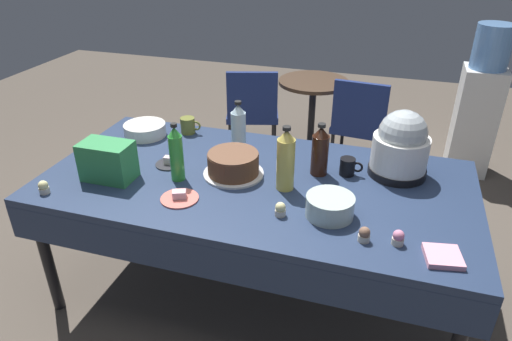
{
  "coord_description": "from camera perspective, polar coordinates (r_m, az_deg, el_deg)",
  "views": [
    {
      "loc": [
        0.62,
        -1.99,
        1.94
      ],
      "look_at": [
        0.0,
        0.0,
        0.8
      ],
      "focal_mm": 32.51,
      "sensor_mm": 36.0,
      "label": 1
    }
  ],
  "objects": [
    {
      "name": "dessert_plate_sage",
      "position": [
        2.77,
        -18.48,
        1.89
      ],
      "size": [
        0.18,
        0.18,
        0.04
      ],
      "color": "#8CA87F",
      "rests_on": "potluck_table"
    },
    {
      "name": "frosted_layer_cake",
      "position": [
        2.41,
        -2.81,
        0.77
      ],
      "size": [
        0.32,
        0.32,
        0.13
      ],
      "color": "silver",
      "rests_on": "potluck_table"
    },
    {
      "name": "cupcake_rose",
      "position": [
        1.99,
        13.17,
        -7.69
      ],
      "size": [
        0.05,
        0.05,
        0.07
      ],
      "color": "beige",
      "rests_on": "potluck_table"
    },
    {
      "name": "round_cafe_table",
      "position": [
        4.12,
        6.94,
        8.01
      ],
      "size": [
        0.6,
        0.6,
        0.72
      ],
      "color": "#473323",
      "rests_on": "ground"
    },
    {
      "name": "soda_bottle_lime_soda",
      "position": [
        2.36,
        -9.78,
        2.02
      ],
      "size": [
        0.07,
        0.07,
        0.31
      ],
      "color": "green",
      "rests_on": "potluck_table"
    },
    {
      "name": "cupcake_cocoa",
      "position": [
        2.1,
        3.01,
        -4.81
      ],
      "size": [
        0.05,
        0.05,
        0.07
      ],
      "color": "beige",
      "rests_on": "potluck_table"
    },
    {
      "name": "soda_bottle_water",
      "position": [
        2.65,
        -2.17,
        5.27
      ],
      "size": [
        0.09,
        0.09,
        0.3
      ],
      "color": "silver",
      "rests_on": "potluck_table"
    },
    {
      "name": "coffee_mug_black",
      "position": [
        2.46,
        11.24,
        0.48
      ],
      "size": [
        0.12,
        0.08,
        0.09
      ],
      "color": "black",
      "rests_on": "potluck_table"
    },
    {
      "name": "ceramic_snack_bowl",
      "position": [
        2.95,
        -13.5,
        4.9
      ],
      "size": [
        0.26,
        0.26,
        0.08
      ],
      "primitive_type": "cylinder",
      "color": "silver",
      "rests_on": "potluck_table"
    },
    {
      "name": "water_cooler",
      "position": [
        4.22,
        25.65,
        7.2
      ],
      "size": [
        0.32,
        0.32,
        1.24
      ],
      "color": "silver",
      "rests_on": "ground"
    },
    {
      "name": "coffee_mug_olive",
      "position": [
        2.93,
        -8.34,
        5.51
      ],
      "size": [
        0.13,
        0.09,
        0.1
      ],
      "color": "olive",
      "rests_on": "potluck_table"
    },
    {
      "name": "potluck_table",
      "position": [
        2.43,
        -0.0,
        -2.32
      ],
      "size": [
        2.2,
        1.1,
        0.75
      ],
      "color": "navy",
      "rests_on": "ground"
    },
    {
      "name": "soda_bottle_cola",
      "position": [
        2.41,
        7.88,
        2.38
      ],
      "size": [
        0.09,
        0.09,
        0.28
      ],
      "color": "#33190F",
      "rests_on": "potluck_table"
    },
    {
      "name": "cupcake_mint",
      "position": [
        2.49,
        -24.67,
        -1.9
      ],
      "size": [
        0.05,
        0.05,
        0.07
      ],
      "color": "beige",
      "rests_on": "potluck_table"
    },
    {
      "name": "paper_napkin_stack",
      "position": [
        2.0,
        22.02,
        -9.78
      ],
      "size": [
        0.16,
        0.16,
        0.02
      ],
      "primitive_type": "cube",
      "rotation": [
        0.0,
        0.0,
        0.18
      ],
      "color": "pink",
      "rests_on": "potluck_table"
    },
    {
      "name": "slow_cooker",
      "position": [
        2.48,
        17.38,
        2.87
      ],
      "size": [
        0.3,
        0.3,
        0.35
      ],
      "color": "black",
      "rests_on": "potluck_table"
    },
    {
      "name": "glass_salad_bowl",
      "position": [
        2.11,
        9.08,
        -4.35
      ],
      "size": [
        0.22,
        0.22,
        0.1
      ],
      "primitive_type": "cylinder",
      "color": "#B2C6BC",
      "rests_on": "potluck_table"
    },
    {
      "name": "maroon_chair_left",
      "position": [
        4.03,
        -0.43,
        7.63
      ],
      "size": [
        0.55,
        0.55,
        0.85
      ],
      "color": "navy",
      "rests_on": "ground"
    },
    {
      "name": "dessert_plate_coral",
      "position": [
        2.25,
        -9.39,
        -3.27
      ],
      "size": [
        0.18,
        0.18,
        0.05
      ],
      "color": "#E07266",
      "rests_on": "potluck_table"
    },
    {
      "name": "soda_bottle_ginger_ale",
      "position": [
        2.25,
        3.67,
        1.26
      ],
      "size": [
        0.09,
        0.09,
        0.33
      ],
      "color": "gold",
      "rests_on": "potluck_table"
    },
    {
      "name": "ground",
      "position": [
        2.85,
        -0.0,
        -14.27
      ],
      "size": [
        9.0,
        9.0,
        0.0
      ],
      "primitive_type": "plane",
      "color": "brown"
    },
    {
      "name": "maroon_chair_right",
      "position": [
        3.86,
        12.76,
        5.97
      ],
      "size": [
        0.48,
        0.48,
        0.85
      ],
      "color": "navy",
      "rests_on": "ground"
    },
    {
      "name": "soda_carton",
      "position": [
        2.48,
        -17.78,
        1.13
      ],
      "size": [
        0.26,
        0.16,
        0.2
      ],
      "primitive_type": "cube",
      "rotation": [
        0.0,
        0.0,
        0.01
      ],
      "color": "#338C4C",
      "rests_on": "potluck_table"
    },
    {
      "name": "cupcake_vanilla",
      "position": [
        2.01,
        17.09,
        -7.91
      ],
      "size": [
        0.05,
        0.05,
        0.07
      ],
      "color": "beige",
      "rests_on": "potluck_table"
    },
    {
      "name": "dessert_plate_charcoal",
      "position": [
        2.57,
        -10.61,
        0.93
      ],
      "size": [
        0.15,
        0.15,
        0.05
      ],
      "color": "#2D2D33",
      "rests_on": "potluck_table"
    }
  ]
}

